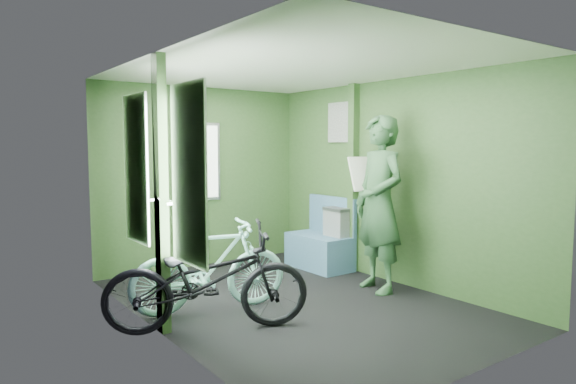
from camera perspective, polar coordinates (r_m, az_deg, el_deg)
name	(u,v)px	position (r m, az deg, el deg)	size (l,w,h in m)	color
room	(289,158)	(5.00, 0.07, 3.76)	(4.00, 4.02, 2.31)	black
bicycle_black	(208,332)	(4.51, -8.87, -15.12)	(0.59, 1.71, 0.90)	black
bicycle_mint	(211,313)	(4.99, -8.55, -13.11)	(0.42, 1.49, 0.90)	#8BD6CC
passenger	(379,204)	(5.55, 10.08, -1.29)	(0.56, 0.78, 1.88)	#2F5633
waste_box	(338,239)	(6.48, 5.61, -5.18)	(0.23, 0.32, 0.79)	gray
bench_seat	(321,247)	(6.58, 3.66, -6.13)	(0.48, 0.86, 0.91)	#314D67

